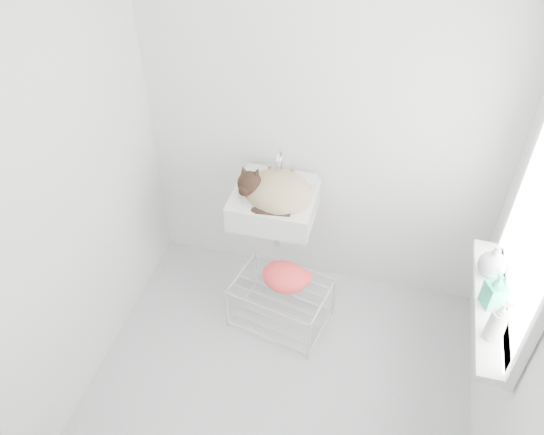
% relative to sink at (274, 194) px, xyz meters
% --- Properties ---
extents(floor, '(2.20, 2.00, 0.02)m').
position_rel_sink_xyz_m(floor, '(0.22, -0.74, -0.85)').
color(floor, '#B0B5BB').
rests_on(floor, ground).
extents(back_wall, '(2.20, 0.02, 2.50)m').
position_rel_sink_xyz_m(back_wall, '(0.22, 0.26, 0.40)').
color(back_wall, white).
rests_on(back_wall, ground).
extents(right_wall, '(0.02, 2.00, 2.50)m').
position_rel_sink_xyz_m(right_wall, '(1.32, -0.74, 0.40)').
color(right_wall, white).
rests_on(right_wall, ground).
extents(left_wall, '(0.02, 2.00, 2.50)m').
position_rel_sink_xyz_m(left_wall, '(-0.88, -0.74, 0.40)').
color(left_wall, white).
rests_on(left_wall, ground).
extents(window_glass, '(0.01, 0.80, 1.00)m').
position_rel_sink_xyz_m(window_glass, '(1.31, -0.54, 0.50)').
color(window_glass, white).
rests_on(window_glass, right_wall).
extents(window_frame, '(0.04, 0.90, 1.10)m').
position_rel_sink_xyz_m(window_frame, '(1.29, -0.54, 0.50)').
color(window_frame, white).
rests_on(window_frame, right_wall).
extents(windowsill, '(0.16, 0.88, 0.04)m').
position_rel_sink_xyz_m(windowsill, '(1.23, -0.54, -0.02)').
color(windowsill, white).
rests_on(windowsill, right_wall).
extents(sink, '(0.50, 0.44, 0.20)m').
position_rel_sink_xyz_m(sink, '(0.00, 0.00, 0.00)').
color(sink, white).
rests_on(sink, back_wall).
extents(faucet, '(0.18, 0.13, 0.18)m').
position_rel_sink_xyz_m(faucet, '(0.00, 0.18, 0.14)').
color(faucet, silver).
rests_on(faucet, sink).
extents(cat, '(0.46, 0.39, 0.27)m').
position_rel_sink_xyz_m(cat, '(0.01, -0.02, 0.04)').
color(cat, tan).
rests_on(cat, sink).
extents(wire_rack, '(0.64, 0.51, 0.34)m').
position_rel_sink_xyz_m(wire_rack, '(0.11, -0.25, -0.70)').
color(wire_rack, '#BEBEBE').
rests_on(wire_rack, floor).
extents(towel, '(0.34, 0.28, 0.12)m').
position_rel_sink_xyz_m(towel, '(0.13, -0.23, -0.48)').
color(towel, '#F63C00').
rests_on(towel, wire_rack).
extents(bottle_a, '(0.08, 0.08, 0.19)m').
position_rel_sink_xyz_m(bottle_a, '(1.22, -0.75, 0.00)').
color(bottle_a, silver).
rests_on(bottle_a, windowsill).
extents(bottle_b, '(0.12, 0.12, 0.20)m').
position_rel_sink_xyz_m(bottle_b, '(1.22, -0.55, 0.00)').
color(bottle_b, teal).
rests_on(bottle_b, windowsill).
extents(bottle_c, '(0.19, 0.19, 0.18)m').
position_rel_sink_xyz_m(bottle_c, '(1.22, -0.34, 0.00)').
color(bottle_c, silver).
rests_on(bottle_c, windowsill).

